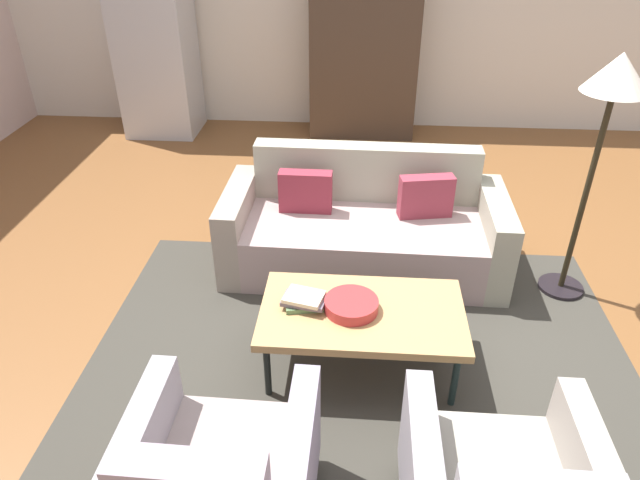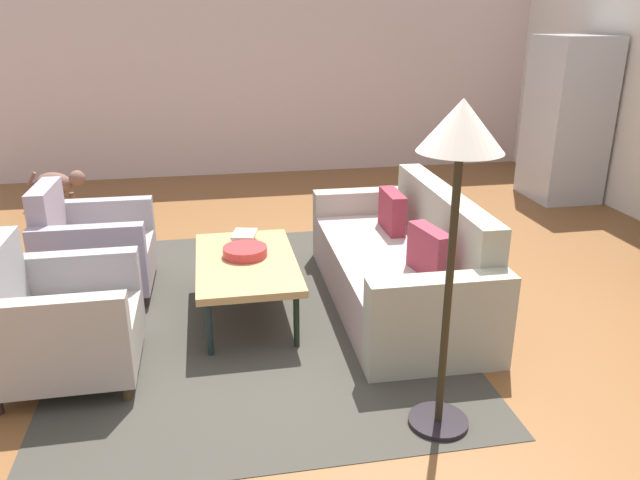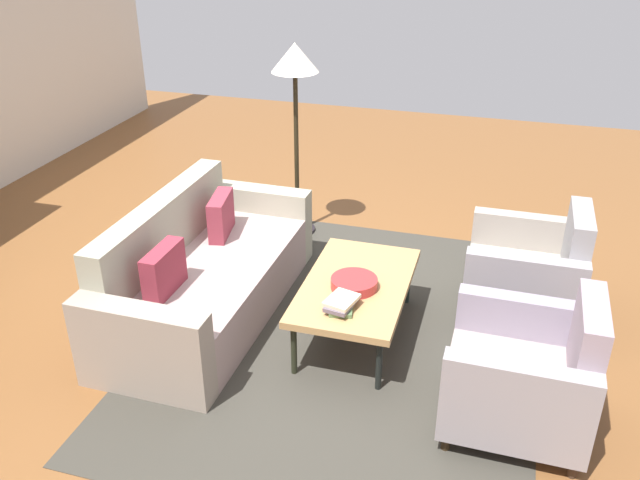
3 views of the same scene
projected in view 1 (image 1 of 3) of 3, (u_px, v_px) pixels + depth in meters
ground_plane at (388, 299)px, 4.16m from camera, size 10.80×10.80×0.00m
wall_back at (387, 4)px, 6.50m from camera, size 9.00×0.12×2.80m
area_rug at (360, 358)px, 3.63m from camera, size 3.40×2.60×0.01m
couch at (364, 228)px, 4.44m from camera, size 2.11×0.93×0.86m
coffee_table at (362, 315)px, 3.38m from camera, size 1.20×0.70×0.43m
fruit_bowl at (351, 305)px, 3.35m from camera, size 0.32×0.32×0.07m
book_stack at (304, 300)px, 3.37m from camera, size 0.27×0.22×0.08m
cabinet at (364, 56)px, 6.49m from camera, size 1.20×0.51×1.80m
refrigerator at (157, 53)px, 6.53m from camera, size 0.80×0.73×1.85m
floor_lamp at (612, 98)px, 3.50m from camera, size 0.40×0.40×1.72m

